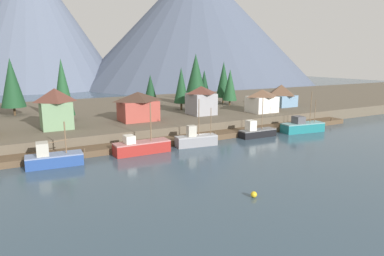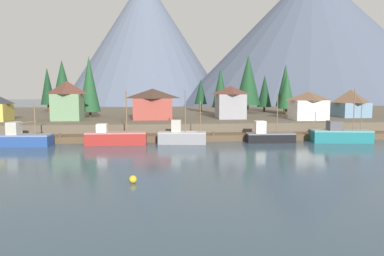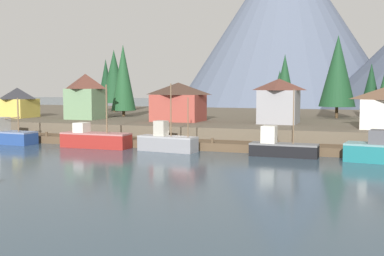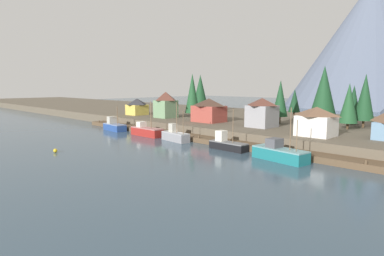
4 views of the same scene
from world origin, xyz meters
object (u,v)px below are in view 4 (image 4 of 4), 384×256
Objects in this scene: fishing_boat_black at (227,144)px; conifer_back_left at (200,91)px; fishing_boat_grey at (175,136)px; house_green at (166,104)px; fishing_boat_red at (147,131)px; house_grey at (262,112)px; fishing_boat_teal at (279,153)px; house_white at (316,121)px; conifer_centre at (324,91)px; conifer_mid_left at (280,98)px; conifer_far_right at (201,93)px; conifer_far_left at (192,93)px; house_red at (209,110)px; conifer_mid_right at (349,103)px; conifer_near_right at (353,102)px; house_yellow at (137,106)px; conifer_near_left at (365,97)px; channel_buoy at (55,151)px; fishing_boat_blue at (114,126)px; conifer_back_right at (294,101)px.

conifer_back_left is at bearing 139.97° from fishing_boat_black.
house_green reaches higher than fishing_boat_grey.
house_grey is at bearing 37.91° from fishing_boat_red.
house_white is (-0.12, 12.85, 4.08)m from fishing_boat_teal.
conifer_centre is (28.01, 31.14, 9.30)m from fishing_boat_red.
fishing_boat_black is 37.89m from house_green.
conifer_centre reaches higher than house_grey.
conifer_mid_left is at bearing 17.79° from house_green.
house_grey is at bearing -30.48° from conifer_far_right.
house_grey is 0.51× the size of conifer_far_left.
fishing_boat_red is 35.37m from fishing_boat_teal.
conifer_back_left is (-21.98, 19.86, 4.28)m from house_red.
conifer_far_left is (-28.10, -1.80, 0.76)m from conifer_mid_left.
house_green is 28.72m from conifer_far_right.
house_green is 0.58× the size of conifer_back_left.
conifer_far_left reaches higher than fishing_boat_teal.
conifer_mid_right is at bearing 87.87° from house_white.
conifer_centre is (-5.34, -4.36, 2.65)m from conifer_near_right.
house_yellow is 0.44× the size of conifer_far_left.
conifer_far_right is (-27.17, 25.63, 3.44)m from house_red.
conifer_near_left is at bearing 84.21° from house_white.
conifer_mid_right is at bearing 57.42° from channel_buoy.
house_green is at bearing 157.94° from fishing_boat_black.
conifer_near_left is 0.85× the size of conifer_centre.
house_white is at bearing 18.68° from fishing_boat_blue.
house_red is at bearing -148.14° from conifer_mid_left.
fishing_boat_teal is at bearing 3.87° from fishing_boat_blue.
conifer_far_left is at bearing 71.63° from house_green.
channel_buoy is (25.98, -64.52, -8.63)m from conifer_far_right.
house_red is 0.79× the size of conifer_mid_right.
fishing_boat_grey is at bearing -123.35° from house_grey.
conifer_far_right reaches higher than conifer_near_right.
house_green is at bearing -141.07° from conifer_back_right.
fishing_boat_red is 1.19× the size of fishing_boat_black.
conifer_mid_left is at bearing -16.19° from conifer_back_left.
conifer_near_left reaches higher than channel_buoy.
conifer_mid_right is (35.76, 25.96, 6.92)m from fishing_boat_red.
fishing_boat_grey is at bearing -52.14° from conifer_far_left.
fishing_boat_teal is 36.90m from conifer_near_right.
fishing_boat_teal is at bearing -14.37° from house_yellow.
conifer_back_left is 1.55× the size of conifer_back_right.
conifer_mid_left is 51.33m from channel_buoy.
house_grey is at bearing -122.86° from conifer_near_right.
conifer_mid_left is at bearing 31.86° from house_red.
fishing_boat_blue is 0.70× the size of conifer_far_right.
conifer_near_right is at bearing 46.93° from fishing_boat_red.
conifer_far_left is at bearing -176.09° from conifer_mid_right.
house_red is 0.61× the size of conifer_back_left.
house_grey is 0.67× the size of conifer_mid_right.
fishing_boat_blue is 36.91m from conifer_back_left.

